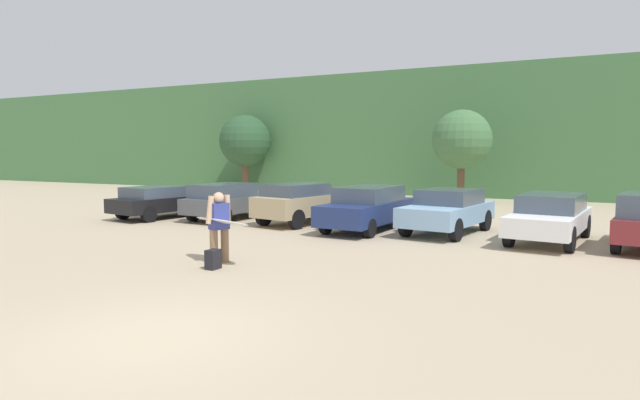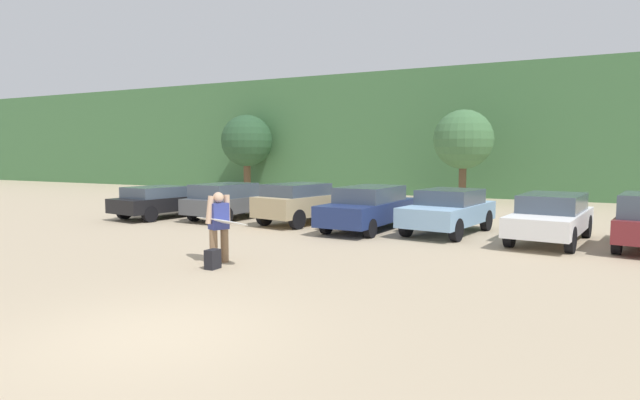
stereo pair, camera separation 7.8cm
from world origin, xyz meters
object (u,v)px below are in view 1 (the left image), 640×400
object	(u,v)px
parked_car_tan	(302,202)
parked_car_white	(550,216)
backpack_dropped	(213,259)
person_adult	(219,223)
parked_car_sky_blue	(448,210)
parked_car_navy	(368,207)
parked_car_dark_gray	(230,200)
parked_car_black	(163,201)
surfboard_white	(221,221)

from	to	relation	value
parked_car_tan	parked_car_white	distance (m)	8.57
parked_car_tan	backpack_dropped	bearing A→B (deg)	-154.86
parked_car_tan	person_adult	distance (m)	7.28
parked_car_white	person_adult	xyz separation A→B (m)	(-6.96, -6.93, 0.19)
parked_car_sky_blue	person_adult	distance (m)	8.16
backpack_dropped	parked_car_navy	bearing A→B (deg)	83.17
parked_car_navy	parked_car_dark_gray	bearing A→B (deg)	91.11
parked_car_sky_blue	parked_car_white	xyz separation A→B (m)	(3.13, -0.27, 0.00)
parked_car_tan	parked_car_sky_blue	distance (m)	5.45
parked_car_black	surfboard_white	world-z (taller)	parked_car_black
parked_car_dark_gray	surfboard_white	size ratio (longest dim) A/B	2.19
parked_car_dark_gray	surfboard_white	world-z (taller)	parked_car_dark_gray
parked_car_black	parked_car_tan	size ratio (longest dim) A/B	1.12
parked_car_black	person_adult	bearing A→B (deg)	-120.95
parked_car_dark_gray	parked_car_sky_blue	size ratio (longest dim) A/B	1.00
parked_car_white	backpack_dropped	world-z (taller)	parked_car_white
parked_car_dark_gray	person_adult	size ratio (longest dim) A/B	2.58
parked_car_navy	parked_car_black	bearing A→B (deg)	96.82
surfboard_white	parked_car_white	bearing A→B (deg)	-118.04
parked_car_white	backpack_dropped	size ratio (longest dim) A/B	10.78
parked_car_dark_gray	parked_car_sky_blue	world-z (taller)	parked_car_sky_blue
parked_car_tan	parked_car_dark_gray	bearing A→B (deg)	102.55
parked_car_navy	person_adult	size ratio (longest dim) A/B	2.80
parked_car_white	person_adult	bearing A→B (deg)	141.71
parked_car_tan	surfboard_white	size ratio (longest dim) A/B	2.10
person_adult	backpack_dropped	distance (m)	1.01
person_adult	surfboard_white	world-z (taller)	person_adult
parked_car_tan	surfboard_white	bearing A→B (deg)	-155.26
parked_car_navy	parked_car_sky_blue	size ratio (longest dim) A/B	1.08
person_adult	backpack_dropped	world-z (taller)	person_adult
parked_car_navy	parked_car_white	bearing A→B (deg)	-85.26
parked_car_navy	parked_car_white	world-z (taller)	parked_car_navy
surfboard_white	parked_car_navy	bearing A→B (deg)	-82.47
parked_car_dark_gray	parked_car_navy	xyz separation A→B (m)	(6.02, -0.23, 0.02)
parked_car_sky_blue	parked_car_navy	bearing A→B (deg)	107.21
parked_car_tan	parked_car_navy	bearing A→B (deg)	-84.96
person_adult	parked_car_dark_gray	bearing A→B (deg)	-30.92
parked_car_white	parked_car_black	bearing A→B (deg)	99.48
parked_car_dark_gray	parked_car_white	xyz separation A→B (m)	(11.80, -0.09, 0.01)
parked_car_sky_blue	surfboard_white	bearing A→B (deg)	160.92
person_adult	parked_car_navy	bearing A→B (deg)	-75.37
parked_car_black	parked_car_sky_blue	xyz separation A→B (m)	(11.47, 0.95, 0.09)
parked_car_navy	surfboard_white	xyz separation A→B (m)	(-1.09, -6.81, 0.23)
parked_car_sky_blue	backpack_dropped	xyz separation A→B (m)	(-3.54, -7.82, -0.55)
parked_car_dark_gray	backpack_dropped	bearing A→B (deg)	-142.19
parked_car_dark_gray	parked_car_white	world-z (taller)	parked_car_dark_gray
parked_car_tan	person_adult	size ratio (longest dim) A/B	2.47
parked_car_sky_blue	parked_car_white	world-z (taller)	parked_car_sky_blue
parked_car_dark_gray	parked_car_tan	xyz separation A→B (m)	(3.23, 0.07, 0.06)
parked_car_sky_blue	backpack_dropped	size ratio (longest dim) A/B	9.87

